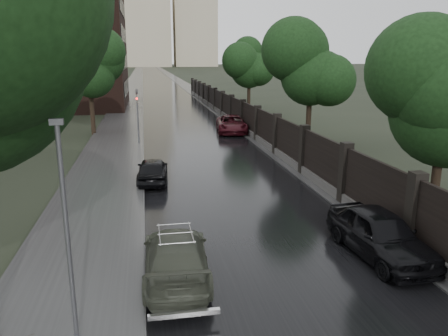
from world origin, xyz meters
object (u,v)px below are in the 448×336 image
tree_left_far (89,70)px  tree_right_c (249,69)px  tree_right_b (311,76)px  car_right_near (380,234)px  tree_right_a (447,91)px  lamp_post (68,241)px  volga_sedan (176,256)px  hatchback_left (153,170)px  car_right_far (232,124)px  traffic_light (137,112)px

tree_left_far → tree_right_c: tree_left_far is taller
tree_right_b → car_right_near: size_ratio=1.56×
tree_left_far → tree_right_a: bearing=-54.8°
lamp_post → volga_sedan: (2.32, 3.14, -2.01)m
tree_right_a → tree_right_b: same height
hatchback_left → car_right_far: size_ratio=0.72×
tree_right_a → traffic_light: bearing=124.8°
traffic_light → lamp_post: bearing=-92.7°
tree_right_c → car_right_far: bearing=-110.3°
tree_left_far → traffic_light: bearing=-53.5°
tree_right_a → car_right_near: tree_right_a is taller
tree_right_b → tree_right_c: 18.00m
lamp_post → hatchback_left: (1.87, 13.31, -2.03)m
car_right_near → volga_sedan: bearing=178.0°
tree_left_far → car_right_far: tree_left_far is taller
tree_right_c → volga_sedan: size_ratio=1.54×
tree_right_a → lamp_post: size_ratio=1.37×
tree_right_a → car_right_near: (-4.10, -3.13, -4.19)m
tree_right_c → lamp_post: 40.67m
tree_left_far → traffic_light: 6.84m
volga_sedan → traffic_light: bearing=-84.0°
tree_right_a → car_right_far: bearing=101.1°
hatchback_left → car_right_near: size_ratio=0.84×
tree_right_a → tree_right_c: (0.00, 32.00, 0.00)m
tree_right_c → traffic_light: bearing=-128.2°
tree_right_b → car_right_far: bearing=120.6°
volga_sedan → tree_right_c: bearing=-104.1°
tree_left_far → car_right_near: 27.96m
traffic_light → car_right_near: 21.61m
car_right_near → car_right_far: (0.00, 24.06, -0.04)m
lamp_post → car_right_near: bearing=20.9°
tree_right_a → hatchback_left: bearing=148.3°
tree_left_far → car_right_far: 12.31m
volga_sedan → car_right_far: bearing=-102.4°
hatchback_left → car_right_far: (6.93, 14.12, 0.09)m
volga_sedan → hatchback_left: (-0.45, 10.17, -0.02)m
tree_right_a → car_right_far: (-4.10, 20.93, -4.22)m
tree_right_b → traffic_light: (-11.80, 2.99, -2.55)m
hatchback_left → volga_sedan: bearing=95.6°
tree_right_b → volga_sedan: (-10.58, -17.36, -4.29)m
traffic_light → hatchback_left: size_ratio=1.06×
tree_right_b → tree_right_c: bearing=90.0°
tree_right_c → car_right_near: bearing=-96.7°
tree_right_a → car_right_near: bearing=-142.6°
tree_right_c → car_right_near: (-4.10, -35.13, -4.19)m
lamp_post → car_right_far: 28.87m
tree_right_c → traffic_light: (-11.80, -15.01, -2.55)m
lamp_post → traffic_light: lamp_post is taller
lamp_post → car_right_far: lamp_post is taller
tree_right_b → lamp_post: bearing=-122.2°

